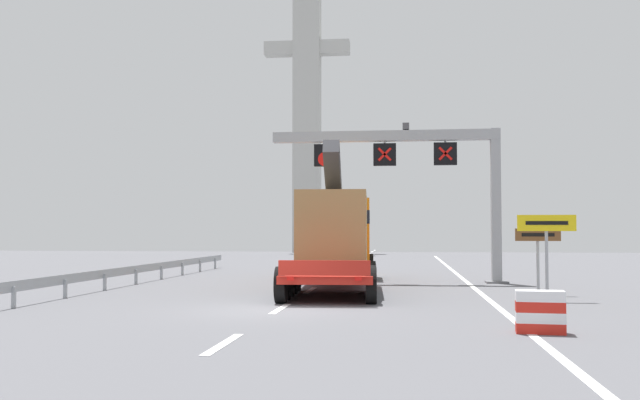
% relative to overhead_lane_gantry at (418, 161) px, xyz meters
% --- Properties ---
extents(ground, '(112.00, 112.00, 0.00)m').
position_rel_overhead_lane_gantry_xyz_m(ground, '(-4.14, -11.10, -5.16)').
color(ground, '#5B5B60').
extents(lane_markings, '(0.20, 71.02, 0.01)m').
position_rel_overhead_lane_gantry_xyz_m(lane_markings, '(-4.01, 17.11, -5.15)').
color(lane_markings, silver).
rests_on(lane_markings, ground).
extents(edge_line_right, '(0.20, 63.00, 0.01)m').
position_rel_overhead_lane_gantry_xyz_m(edge_line_right, '(2.06, 0.90, -5.15)').
color(edge_line_right, silver).
rests_on(edge_line_right, ground).
extents(overhead_lane_gantry, '(9.95, 0.90, 6.79)m').
position_rel_overhead_lane_gantry_xyz_m(overhead_lane_gantry, '(0.00, 0.00, 0.00)').
color(overhead_lane_gantry, '#9EA0A5').
rests_on(overhead_lane_gantry, ground).
extents(heavy_haul_truck_red, '(3.62, 14.16, 5.30)m').
position_rel_overhead_lane_gantry_xyz_m(heavy_haul_truck_red, '(-3.26, -1.90, -3.17)').
color(heavy_haul_truck_red, red).
rests_on(heavy_haul_truck_red, ground).
extents(exit_sign_yellow, '(1.79, 0.15, 2.67)m').
position_rel_overhead_lane_gantry_xyz_m(exit_sign_yellow, '(3.85, -7.54, -3.08)').
color(exit_sign_yellow, '#9EA0A5').
rests_on(exit_sign_yellow, ground).
extents(tourist_info_sign_brown, '(1.51, 0.15, 2.26)m').
position_rel_overhead_lane_gantry_xyz_m(tourist_info_sign_brown, '(3.95, -5.52, -3.44)').
color(tourist_info_sign_brown, '#9EA0A5').
rests_on(tourist_info_sign_brown, ground).
extents(crash_barrier_striped, '(1.04, 0.59, 0.90)m').
position_rel_overhead_lane_gantry_xyz_m(crash_barrier_striped, '(2.28, -14.87, -4.71)').
color(crash_barrier_striped, red).
rests_on(crash_barrier_striped, ground).
extents(guardrail_left, '(0.13, 24.30, 0.76)m').
position_rel_overhead_lane_gantry_xyz_m(guardrail_left, '(-11.53, -0.95, -4.60)').
color(guardrail_left, '#999EA3').
rests_on(guardrail_left, ground).
extents(bridge_pylon_distant, '(9.00, 2.00, 34.63)m').
position_rel_overhead_lane_gantry_xyz_m(bridge_pylon_distant, '(-10.69, 42.77, 12.55)').
color(bridge_pylon_distant, '#B7B7B2').
rests_on(bridge_pylon_distant, ground).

